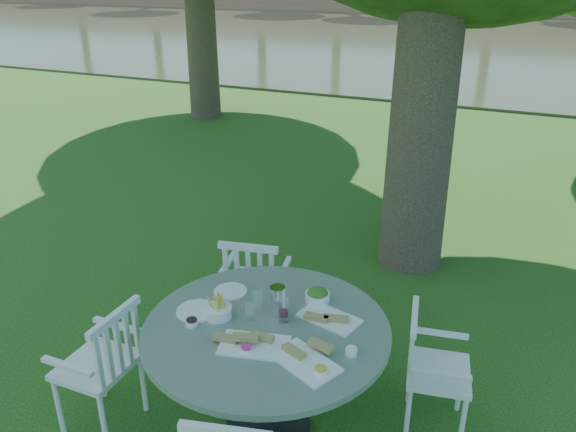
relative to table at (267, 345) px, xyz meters
name	(u,v)px	position (x,y,z in m)	size (l,w,h in m)	color
ground	(279,310)	(-0.54, 1.32, -0.68)	(140.00, 140.00, 0.00)	#153B0C
table	(267,345)	(0.00, 0.00, 0.00)	(1.51, 1.51, 0.82)	black
chair_ne	(426,362)	(0.90, 0.48, -0.18)	(0.47, 0.49, 0.85)	white
chair_nw	(253,282)	(-0.55, 0.86, -0.14)	(0.55, 0.52, 0.92)	white
chair_sw	(107,360)	(-0.94, -0.39, -0.14)	(0.44, 0.47, 0.91)	white
tableware	(268,317)	(-0.01, 0.05, 0.18)	(1.20, 0.89, 0.20)	white
river	(504,42)	(-0.54, 24.32, -0.68)	(100.00, 28.00, 0.12)	#353A22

